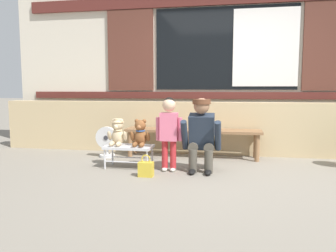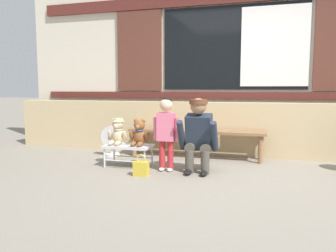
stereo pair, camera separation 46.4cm
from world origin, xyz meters
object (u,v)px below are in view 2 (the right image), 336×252
Objects in this scene: teddy_bear_with_hat at (118,132)px; child_standing at (166,126)px; wooden_bench_long at (196,134)px; floor_fan at (111,141)px; adult_crouching at (200,135)px; teddy_bear_plain at (139,134)px; handbag_on_ground at (141,168)px; small_display_bench at (128,147)px.

child_standing is at bearing -7.40° from teddy_bear_with_hat.
teddy_bear_with_hat reaches higher than wooden_bench_long.
adult_crouching is at bearing -22.26° from floor_fan.
teddy_bear_plain is 0.59m from handbag_on_ground.
child_standing is at bearing -31.61° from floor_fan.
teddy_bear_plain is at bearing 177.42° from adult_crouching.
small_display_bench is 0.67× the size of adult_crouching.
handbag_on_ground is (0.51, -0.42, -0.38)m from teddy_bear_with_hat.
floor_fan is (-0.71, 0.59, -0.23)m from teddy_bear_plain.
teddy_bear_with_hat is at bearing 172.60° from child_standing.
handbag_on_ground is at bearing -66.25° from teddy_bear_plain.
floor_fan is (-0.39, 0.59, -0.23)m from teddy_bear_with_hat.
teddy_bear_plain is at bearing 113.75° from handbag_on_ground.
wooden_bench_long is at bearing 54.01° from teddy_bear_plain.
wooden_bench_long is 1.25m from teddy_bear_with_hat.
child_standing reaches higher than adult_crouching.
child_standing reaches higher than teddy_bear_with_hat.
teddy_bear_with_hat reaches higher than small_display_bench.
small_display_bench is 0.57m from handbag_on_ground.
floor_fan is (-0.55, 0.59, -0.03)m from small_display_bench.
child_standing is 0.44m from adult_crouching.
teddy_bear_plain reaches higher than handbag_on_ground.
teddy_bear_plain reaches higher than wooden_bench_long.
child_standing is (-0.20, -0.93, 0.22)m from wooden_bench_long.
handbag_on_ground is 1.36m from floor_fan.
floor_fan reaches higher than handbag_on_ground.
wooden_bench_long reaches higher than handbag_on_ground.
teddy_bear_with_hat is at bearing 179.23° from small_display_bench.
handbag_on_ground is (-0.65, -0.39, -0.38)m from adult_crouching.
teddy_bear_with_hat is 0.76m from handbag_on_ground.
floor_fan is (-1.54, 0.63, -0.24)m from adult_crouching.
adult_crouching reaches higher than wooden_bench_long.
teddy_bear_with_hat and teddy_bear_plain have the same top height.
small_display_bench is 0.66m from child_standing.
teddy_bear_with_hat reaches higher than handbag_on_ground.
floor_fan is at bearing -169.46° from wooden_bench_long.
teddy_bear_plain is 0.44m from child_standing.
teddy_bear_with_hat is at bearing 140.04° from handbag_on_ground.
floor_fan is (-1.31, -0.24, -0.13)m from wooden_bench_long.
handbag_on_ground is (-0.22, -0.33, -0.50)m from child_standing.
teddy_bear_with_hat is at bearing 179.87° from teddy_bear_plain.
wooden_bench_long is 3.28× the size of small_display_bench.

